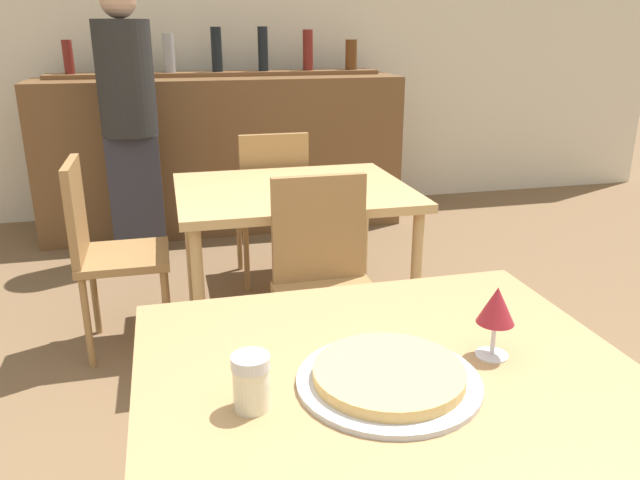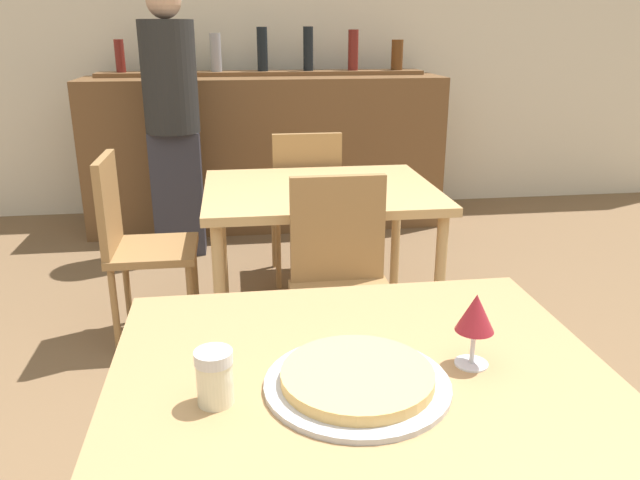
{
  "view_description": "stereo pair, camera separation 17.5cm",
  "coord_description": "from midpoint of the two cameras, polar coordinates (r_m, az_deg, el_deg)",
  "views": [
    {
      "loc": [
        -0.41,
        -1.06,
        1.44
      ],
      "look_at": [
        -0.01,
        0.55,
        0.88
      ],
      "focal_mm": 35.0,
      "sensor_mm": 36.0,
      "label": 1
    },
    {
      "loc": [
        -0.24,
        -1.09,
        1.44
      ],
      "look_at": [
        -0.01,
        0.55,
        0.88
      ],
      "focal_mm": 35.0,
      "sensor_mm": 36.0,
      "label": 2
    }
  ],
  "objects": [
    {
      "name": "wall_back",
      "position": [
        5.14,
        -10.9,
        18.05
      ],
      "size": [
        8.0,
        0.05,
        2.8
      ],
      "color": "silver",
      "rests_on": "ground_plane"
    },
    {
      "name": "cheese_shaker",
      "position": [
        1.18,
        -10.66,
        -12.73
      ],
      "size": [
        0.07,
        0.07,
        0.11
      ],
      "color": "beige",
      "rests_on": "dining_table_near"
    },
    {
      "name": "chair_far_side_left",
      "position": [
        3.0,
        -20.75,
        -0.31
      ],
      "size": [
        0.4,
        0.4,
        0.9
      ],
      "rotation": [
        0.0,
        0.0,
        1.57
      ],
      "color": "olive",
      "rests_on": "ground_plane"
    },
    {
      "name": "chair_far_side_back",
      "position": [
        3.59,
        -5.81,
        3.9
      ],
      "size": [
        0.4,
        0.4,
        0.9
      ],
      "rotation": [
        0.0,
        0.0,
        3.14
      ],
      "color": "olive",
      "rests_on": "ground_plane"
    },
    {
      "name": "dining_table_near",
      "position": [
        1.35,
        2.44,
        -14.93
      ],
      "size": [
        1.03,
        0.89,
        0.78
      ],
      "color": "#A87F51",
      "rests_on": "ground_plane"
    },
    {
      "name": "bar_counter",
      "position": [
        4.72,
        -9.87,
        7.72
      ],
      "size": [
        2.6,
        0.56,
        1.11
      ],
      "color": "brown",
      "rests_on": "ground_plane"
    },
    {
      "name": "bar_back_shelf",
      "position": [
        4.79,
        -10.15,
        15.45
      ],
      "size": [
        2.39,
        0.24,
        0.34
      ],
      "color": "brown",
      "rests_on": "bar_counter"
    },
    {
      "name": "dining_table_far",
      "position": [
        2.97,
        -4.15,
        3.39
      ],
      "size": [
        1.09,
        0.89,
        0.73
      ],
      "color": "tan",
      "rests_on": "ground_plane"
    },
    {
      "name": "person_standing",
      "position": [
        4.09,
        -18.26,
        10.62
      ],
      "size": [
        0.34,
        0.34,
        1.7
      ],
      "color": "#2D2D38",
      "rests_on": "ground_plane"
    },
    {
      "name": "chair_far_side_front",
      "position": [
        2.45,
        -1.57,
        -3.29
      ],
      "size": [
        0.4,
        0.4,
        0.9
      ],
      "color": "olive",
      "rests_on": "ground_plane"
    },
    {
      "name": "wine_glass",
      "position": [
        1.33,
        12.24,
        -6.12
      ],
      "size": [
        0.08,
        0.08,
        0.16
      ],
      "color": "silver",
      "rests_on": "dining_table_near"
    },
    {
      "name": "pizza_tray",
      "position": [
        1.25,
        2.25,
        -12.48
      ],
      "size": [
        0.37,
        0.37,
        0.04
      ],
      "color": "#B7B7BC",
      "rests_on": "dining_table_near"
    }
  ]
}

